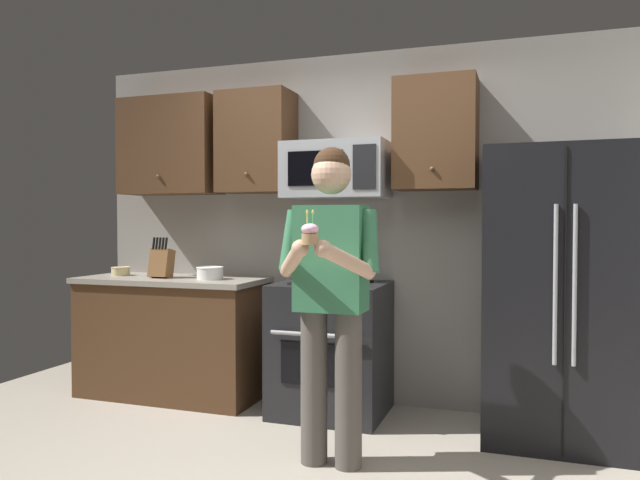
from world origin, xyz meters
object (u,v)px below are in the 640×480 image
(bowl_large_white, at_px, (210,273))
(bowl_small_colored, at_px, (121,271))
(cupcake, at_px, (310,234))
(person, at_px, (330,287))
(oven_range, at_px, (331,348))
(microwave, at_px, (336,170))
(refrigerator, at_px, (561,295))
(knife_block, at_px, (161,263))

(bowl_large_white, distance_m, bowl_small_colored, 0.84)
(cupcake, bearing_deg, person, 90.00)
(oven_range, relative_size, microwave, 1.26)
(bowl_small_colored, distance_m, person, 2.26)
(bowl_large_white, distance_m, cupcake, 1.74)
(refrigerator, height_order, bowl_small_colored, refrigerator)
(microwave, xyz_separation_m, bowl_small_colored, (-1.79, -0.08, -0.76))
(bowl_large_white, relative_size, bowl_small_colored, 1.35)
(oven_range, bearing_deg, person, -72.27)
(bowl_small_colored, height_order, person, person)
(bowl_small_colored, relative_size, cupcake, 0.86)
(knife_block, xyz_separation_m, person, (1.64, -0.84, -0.04))
(microwave, distance_m, knife_block, 1.53)
(bowl_large_white, bearing_deg, bowl_small_colored, 176.24)
(bowl_large_white, bearing_deg, cupcake, -43.99)
(refrigerator, bearing_deg, microwave, 173.97)
(cupcake, bearing_deg, refrigerator, 43.61)
(bowl_large_white, bearing_deg, oven_range, 1.07)
(bowl_large_white, relative_size, cupcake, 1.17)
(knife_block, relative_size, cupcake, 1.84)
(bowl_small_colored, bearing_deg, refrigerator, -1.34)
(oven_range, distance_m, bowl_small_colored, 1.86)
(knife_block, distance_m, bowl_large_white, 0.42)
(knife_block, distance_m, cupcake, 2.03)
(microwave, relative_size, refrigerator, 0.41)
(bowl_small_colored, bearing_deg, person, -23.78)
(microwave, xyz_separation_m, refrigerator, (1.50, -0.16, -0.82))
(oven_range, height_order, knife_block, knife_block)
(oven_range, relative_size, cupcake, 5.36)
(refrigerator, distance_m, bowl_large_white, 2.45)
(refrigerator, distance_m, knife_block, 2.87)
(bowl_large_white, relative_size, person, 0.12)
(knife_block, bearing_deg, person, -27.21)
(microwave, distance_m, person, 1.26)
(oven_range, bearing_deg, knife_block, -178.76)
(bowl_small_colored, bearing_deg, microwave, 2.62)
(knife_block, relative_size, bowl_large_white, 1.58)
(oven_range, height_order, bowl_large_white, bowl_large_white)
(bowl_small_colored, xyz_separation_m, person, (2.07, -0.91, 0.04))
(oven_range, xyz_separation_m, bowl_small_colored, (-1.79, 0.04, 0.49))
(person, bearing_deg, knife_block, 152.79)
(refrigerator, bearing_deg, bowl_small_colored, 178.66)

